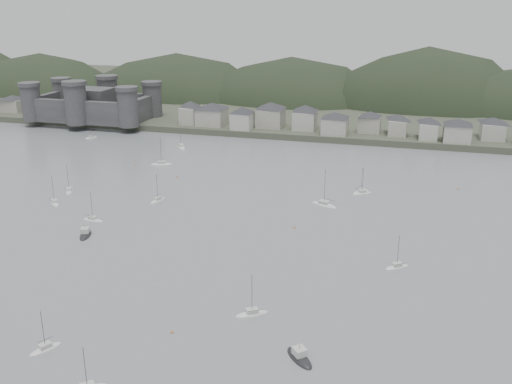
% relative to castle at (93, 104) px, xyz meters
% --- Properties ---
extents(ground, '(900.00, 900.00, 0.00)m').
position_rel_castle_xyz_m(ground, '(120.00, -179.80, -10.96)').
color(ground, slate).
rests_on(ground, ground).
extents(far_shore_land, '(900.00, 250.00, 3.00)m').
position_rel_castle_xyz_m(far_shore_land, '(120.00, 115.20, -9.46)').
color(far_shore_land, '#383D2D').
rests_on(far_shore_land, ground).
extents(forested_ridge, '(851.55, 103.94, 102.57)m').
position_rel_castle_xyz_m(forested_ridge, '(124.83, 89.60, -22.25)').
color(forested_ridge, black).
rests_on(forested_ridge, ground).
extents(castle, '(66.00, 43.00, 20.00)m').
position_rel_castle_xyz_m(castle, '(0.00, 0.00, 0.00)').
color(castle, '#363638').
rests_on(castle, far_shore_land).
extents(waterfront_town, '(451.48, 28.46, 12.92)m').
position_rel_castle_xyz_m(waterfront_town, '(170.59, 3.54, -2.30)').
color(waterfront_town, gray).
rests_on(waterfront_town, far_shore_land).
extents(sailboat_lead, '(10.08, 6.87, 13.20)m').
position_rel_castle_xyz_m(sailboat_lead, '(140.15, -94.85, -10.79)').
color(sailboat_lead, silver).
rests_on(sailboat_lead, ground).
extents(moored_fleet, '(244.03, 176.97, 13.36)m').
position_rel_castle_xyz_m(moored_fleet, '(119.23, -121.91, -10.79)').
color(moored_fleet, silver).
rests_on(moored_fleet, ground).
extents(motor_launch_near, '(7.36, 7.76, 3.88)m').
position_rel_castle_xyz_m(motor_launch_near, '(149.37, -179.18, -10.67)').
color(motor_launch_near, black).
rests_on(motor_launch_near, ground).
extents(motor_launch_far, '(5.40, 8.56, 3.92)m').
position_rel_castle_xyz_m(motor_launch_far, '(79.17, -137.95, -10.67)').
color(motor_launch_far, black).
rests_on(motor_launch_far, ground).
extents(mooring_buoys, '(179.78, 112.85, 0.70)m').
position_rel_castle_xyz_m(mooring_buoys, '(118.01, -115.61, -10.81)').
color(mooring_buoys, '#C17040').
rests_on(mooring_buoys, ground).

